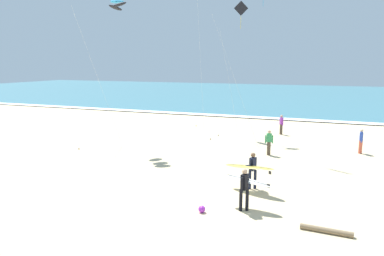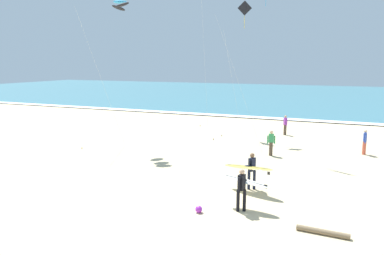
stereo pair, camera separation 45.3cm
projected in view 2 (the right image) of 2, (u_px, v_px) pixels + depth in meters
name	position (u px, v px, depth m)	size (l,w,h in m)	color
ground_plane	(166.00, 205.00, 15.12)	(160.00, 160.00, 0.00)	#D1BA8E
ocean_water	(310.00, 96.00, 64.82)	(160.00, 60.00, 0.08)	teal
shoreline_foam	(279.00, 118.00, 37.93)	(160.00, 1.53, 0.01)	white
surfer_lead	(243.00, 184.00, 14.47)	(2.07, 1.02, 1.71)	black
surfer_trailing	(250.00, 168.00, 16.69)	(2.52, 1.22, 1.71)	black
kite_arc_cobalt_mid	(120.00, 5.00, 24.28)	(3.18, 3.08, 9.73)	black
kite_diamond_charcoal_far	(244.00, 14.00, 27.72)	(1.96, 0.97, 10.28)	black
bystander_blue_top	(365.00, 142.00, 23.31)	(0.22, 0.50, 1.59)	#D8593F
bystander_green_top	(271.00, 143.00, 23.04)	(0.49, 0.25, 1.59)	#4C3D2D
bystander_purple_top	(285.00, 125.00, 29.64)	(0.34, 0.42, 1.59)	#4C3D2D
beach_ball	(199.00, 209.00, 14.34)	(0.28, 0.28, 0.28)	purple
driftwood_log	(323.00, 232.00, 12.51)	(0.19, 0.19, 1.73)	#846B4C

